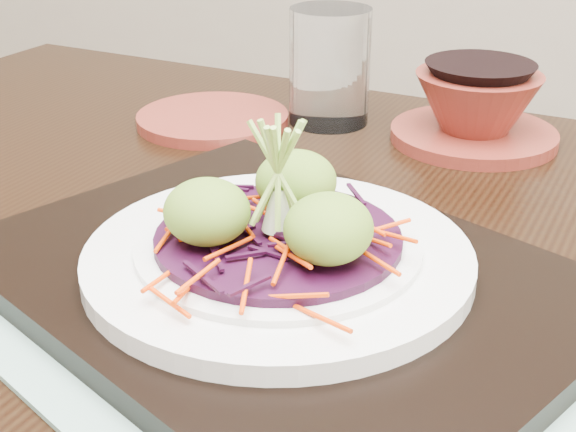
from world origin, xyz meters
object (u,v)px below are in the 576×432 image
(terracotta_side_plate, at_px, (213,119))
(white_plate, at_px, (278,256))
(terracotta_bowl_set, at_px, (476,111))
(serving_tray, at_px, (278,278))
(dining_table, at_px, (337,419))
(water_glass, at_px, (330,67))

(terracotta_side_plate, bearing_deg, white_plate, -60.77)
(terracotta_bowl_set, bearing_deg, serving_tray, -105.67)
(terracotta_side_plate, relative_size, terracotta_bowl_set, 0.72)
(serving_tray, distance_m, terracotta_side_plate, 0.33)
(dining_table, bearing_deg, water_glass, 115.99)
(terracotta_side_plate, bearing_deg, serving_tray, -60.77)
(serving_tray, xyz_separation_m, terracotta_side_plate, (-0.16, 0.29, -0.01))
(terracotta_side_plate, height_order, water_glass, water_glass)
(dining_table, distance_m, terracotta_bowl_set, 0.33)
(white_plate, relative_size, water_glass, 2.12)
(white_plate, bearing_deg, terracotta_bowl_set, 74.33)
(serving_tray, bearing_deg, water_glass, 127.32)
(serving_tray, xyz_separation_m, water_glass, (-0.05, 0.33, 0.04))
(dining_table, distance_m, water_glass, 0.36)
(serving_tray, height_order, water_glass, water_glass)
(serving_tray, distance_m, white_plate, 0.02)
(dining_table, bearing_deg, serving_tray, -146.08)
(white_plate, height_order, terracotta_bowl_set, terracotta_bowl_set)
(white_plate, bearing_deg, dining_table, 24.00)
(white_plate, relative_size, terracotta_bowl_set, 1.14)
(dining_table, height_order, terracotta_bowl_set, terracotta_bowl_set)
(dining_table, relative_size, serving_tray, 3.73)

